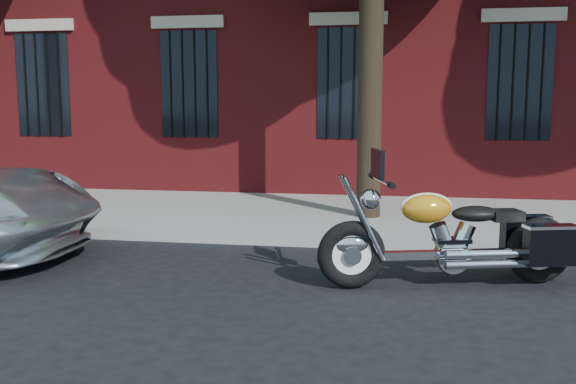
# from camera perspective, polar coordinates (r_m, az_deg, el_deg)

# --- Properties ---
(ground) EXTENTS (120.00, 120.00, 0.00)m
(ground) POSITION_cam_1_polar(r_m,az_deg,el_deg) (7.08, 1.96, -7.34)
(ground) COLOR black
(ground) RESTS_ON ground
(curb) EXTENTS (40.00, 0.16, 0.15)m
(curb) POSITION_cam_1_polar(r_m,az_deg,el_deg) (8.40, 3.22, -4.37)
(curb) COLOR gray
(curb) RESTS_ON ground
(sidewalk) EXTENTS (40.00, 3.60, 0.15)m
(sidewalk) POSITION_cam_1_polar(r_m,az_deg,el_deg) (10.23, 4.40, -2.13)
(sidewalk) COLOR gray
(sidewalk) RESTS_ON ground
(motorcycle) EXTENTS (2.80, 1.24, 1.41)m
(motorcycle) POSITION_cam_1_polar(r_m,az_deg,el_deg) (6.78, 15.11, -4.17)
(motorcycle) COLOR black
(motorcycle) RESTS_ON ground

